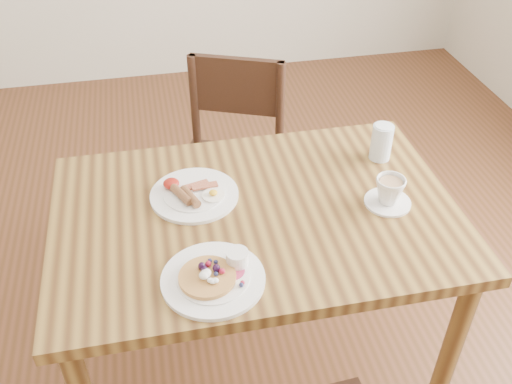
% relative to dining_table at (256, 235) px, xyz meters
% --- Properties ---
extents(ground, '(5.00, 5.00, 0.00)m').
position_rel_dining_table_xyz_m(ground, '(0.00, 0.00, -0.65)').
color(ground, '#4F2F16').
rests_on(ground, ground).
extents(dining_table, '(1.20, 0.80, 0.75)m').
position_rel_dining_table_xyz_m(dining_table, '(0.00, 0.00, 0.00)').
color(dining_table, olive).
rests_on(dining_table, ground).
extents(chair_far, '(0.55, 0.55, 0.88)m').
position_rel_dining_table_xyz_m(chair_far, '(0.03, 0.65, -0.16)').
color(chair_far, '#321912').
rests_on(chair_far, ground).
extents(pancake_plate, '(0.27, 0.27, 0.06)m').
position_rel_dining_table_xyz_m(pancake_plate, '(-0.16, -0.25, 0.11)').
color(pancake_plate, white).
rests_on(pancake_plate, dining_table).
extents(breakfast_plate, '(0.27, 0.27, 0.04)m').
position_rel_dining_table_xyz_m(breakfast_plate, '(-0.18, 0.10, 0.11)').
color(breakfast_plate, white).
rests_on(breakfast_plate, dining_table).
extents(teacup_saucer, '(0.14, 0.14, 0.09)m').
position_rel_dining_table_xyz_m(teacup_saucer, '(0.40, -0.05, 0.14)').
color(teacup_saucer, white).
rests_on(teacup_saucer, dining_table).
extents(water_glass, '(0.07, 0.07, 0.12)m').
position_rel_dining_table_xyz_m(water_glass, '(0.46, 0.19, 0.16)').
color(water_glass, silver).
rests_on(water_glass, dining_table).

